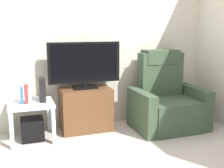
{
  "coord_description": "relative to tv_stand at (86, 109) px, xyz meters",
  "views": [
    {
      "loc": [
        -0.93,
        -2.68,
        1.37
      ],
      "look_at": [
        0.18,
        0.5,
        0.7
      ],
      "focal_mm": 44.37,
      "sensor_mm": 36.0,
      "label": 1
    }
  ],
  "objects": [
    {
      "name": "tv_stand",
      "position": [
        0.0,
        0.0,
        0.0
      ],
      "size": [
        0.68,
        0.4,
        0.58
      ],
      "color": "brown",
      "rests_on": "ground"
    },
    {
      "name": "side_table",
      "position": [
        -0.72,
        -0.1,
        0.11
      ],
      "size": [
        0.54,
        0.54,
        0.49
      ],
      "color": "silver",
      "rests_on": "ground"
    },
    {
      "name": "wall_back",
      "position": [
        0.07,
        0.26,
        1.01
      ],
      "size": [
        6.4,
        0.06,
        2.6
      ],
      "primitive_type": "cube",
      "color": "beige",
      "rests_on": "ground"
    },
    {
      "name": "television",
      "position": [
        -0.0,
        0.02,
        0.62
      ],
      "size": [
        0.97,
        0.2,
        0.62
      ],
      "color": "black",
      "rests_on": "tv_stand"
    },
    {
      "name": "recliner_armchair",
      "position": [
        1.11,
        -0.25,
        0.08
      ],
      "size": [
        0.98,
        0.78,
        1.08
      ],
      "rotation": [
        0.0,
        0.0,
        -0.06
      ],
      "color": "#384C38",
      "rests_on": "ground"
    },
    {
      "name": "book_rightmost",
      "position": [
        -0.73,
        -0.12,
        0.29
      ],
      "size": [
        0.04,
        0.13,
        0.2
      ],
      "primitive_type": "cube",
      "color": "white",
      "rests_on": "side_table"
    },
    {
      "name": "book_leftmost",
      "position": [
        -0.82,
        -0.12,
        0.29
      ],
      "size": [
        0.03,
        0.13,
        0.2
      ],
      "primitive_type": "cube",
      "color": "#3366B2",
      "rests_on": "side_table"
    },
    {
      "name": "book_middle",
      "position": [
        -0.76,
        -0.12,
        0.3
      ],
      "size": [
        0.05,
        0.1,
        0.22
      ],
      "primitive_type": "cube",
      "color": "red",
      "rests_on": "side_table"
    },
    {
      "name": "ground_plane",
      "position": [
        0.07,
        -0.87,
        -0.29
      ],
      "size": [
        6.4,
        6.4,
        0.0
      ],
      "primitive_type": "plane",
      "color": "#BCB2AD"
    },
    {
      "name": "game_console",
      "position": [
        -0.58,
        -0.09,
        0.34
      ],
      "size": [
        0.07,
        0.2,
        0.29
      ],
      "primitive_type": "cube",
      "color": "black",
      "rests_on": "side_table"
    },
    {
      "name": "subwoofer_box",
      "position": [
        -0.72,
        -0.1,
        -0.16
      ],
      "size": [
        0.28,
        0.28,
        0.28
      ],
      "primitive_type": "cube",
      "color": "black",
      "rests_on": "ground"
    }
  ]
}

